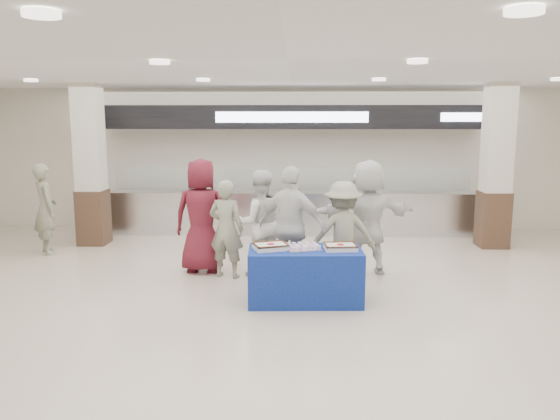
{
  "coord_description": "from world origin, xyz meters",
  "views": [
    {
      "loc": [
        0.11,
        -6.54,
        2.52
      ],
      "look_at": [
        -0.14,
        1.6,
        1.15
      ],
      "focal_mm": 35.0,
      "sensor_mm": 36.0,
      "label": 1
    }
  ],
  "objects_px": {
    "display_table": "(305,276)",
    "civilian_maroon": "(202,216)",
    "civilian_white": "(367,217)",
    "sheet_cake_right": "(340,246)",
    "chef_tall": "(260,223)",
    "soldier_bg": "(45,209)",
    "sheet_cake_left": "(271,246)",
    "soldier_a": "(226,229)",
    "cupcake_tray": "(303,247)",
    "chef_short": "(292,227)",
    "soldier_b": "(343,234)"
  },
  "relations": [
    {
      "from": "display_table",
      "to": "civilian_maroon",
      "type": "distance_m",
      "value": 2.3
    },
    {
      "from": "civilian_white",
      "to": "display_table",
      "type": "bearing_deg",
      "value": 40.51
    },
    {
      "from": "display_table",
      "to": "civilian_white",
      "type": "height_order",
      "value": "civilian_white"
    },
    {
      "from": "display_table",
      "to": "sheet_cake_right",
      "type": "xyz_separation_m",
      "value": [
        0.48,
        -0.01,
        0.42
      ]
    },
    {
      "from": "chef_tall",
      "to": "soldier_bg",
      "type": "height_order",
      "value": "chef_tall"
    },
    {
      "from": "sheet_cake_left",
      "to": "soldier_a",
      "type": "relative_size",
      "value": 0.34
    },
    {
      "from": "display_table",
      "to": "civilian_maroon",
      "type": "xyz_separation_m",
      "value": [
        -1.68,
        1.47,
        0.57
      ]
    },
    {
      "from": "cupcake_tray",
      "to": "chef_short",
      "type": "distance_m",
      "value": 0.8
    },
    {
      "from": "cupcake_tray",
      "to": "soldier_a",
      "type": "height_order",
      "value": "soldier_a"
    },
    {
      "from": "sheet_cake_right",
      "to": "civilian_maroon",
      "type": "bearing_deg",
      "value": 145.49
    },
    {
      "from": "sheet_cake_right",
      "to": "cupcake_tray",
      "type": "xyz_separation_m",
      "value": [
        -0.51,
        -0.0,
        -0.01
      ]
    },
    {
      "from": "soldier_bg",
      "to": "chef_short",
      "type": "bearing_deg",
      "value": -150.36
    },
    {
      "from": "display_table",
      "to": "chef_short",
      "type": "bearing_deg",
      "value": 101.83
    },
    {
      "from": "soldier_a",
      "to": "civilian_white",
      "type": "relative_size",
      "value": 0.84
    },
    {
      "from": "chef_short",
      "to": "cupcake_tray",
      "type": "bearing_deg",
      "value": 124.92
    },
    {
      "from": "chef_tall",
      "to": "sheet_cake_left",
      "type": "bearing_deg",
      "value": 85.74
    },
    {
      "from": "sheet_cake_right",
      "to": "soldier_b",
      "type": "bearing_deg",
      "value": 83.04
    },
    {
      "from": "sheet_cake_left",
      "to": "cupcake_tray",
      "type": "height_order",
      "value": "sheet_cake_left"
    },
    {
      "from": "civilian_maroon",
      "to": "civilian_white",
      "type": "distance_m",
      "value": 2.7
    },
    {
      "from": "cupcake_tray",
      "to": "civilian_maroon",
      "type": "xyz_separation_m",
      "value": [
        -1.65,
        1.49,
        0.16
      ]
    },
    {
      "from": "sheet_cake_right",
      "to": "chef_tall",
      "type": "bearing_deg",
      "value": 132.18
    },
    {
      "from": "sheet_cake_left",
      "to": "cupcake_tray",
      "type": "xyz_separation_m",
      "value": [
        0.44,
        0.0,
        -0.01
      ]
    },
    {
      "from": "display_table",
      "to": "civilian_maroon",
      "type": "bearing_deg",
      "value": 136.31
    },
    {
      "from": "cupcake_tray",
      "to": "civilian_white",
      "type": "relative_size",
      "value": 0.28
    },
    {
      "from": "soldier_b",
      "to": "cupcake_tray",
      "type": "bearing_deg",
      "value": 47.34
    },
    {
      "from": "cupcake_tray",
      "to": "civilian_white",
      "type": "distance_m",
      "value": 1.82
    },
    {
      "from": "civilian_maroon",
      "to": "soldier_b",
      "type": "relative_size",
      "value": 1.18
    },
    {
      "from": "display_table",
      "to": "soldier_b",
      "type": "relative_size",
      "value": 0.97
    },
    {
      "from": "sheet_cake_right",
      "to": "soldier_a",
      "type": "height_order",
      "value": "soldier_a"
    },
    {
      "from": "soldier_a",
      "to": "sheet_cake_right",
      "type": "bearing_deg",
      "value": 159.73
    },
    {
      "from": "display_table",
      "to": "chef_short",
      "type": "height_order",
      "value": "chef_short"
    },
    {
      "from": "cupcake_tray",
      "to": "soldier_a",
      "type": "bearing_deg",
      "value": 135.46
    },
    {
      "from": "display_table",
      "to": "soldier_bg",
      "type": "xyz_separation_m",
      "value": [
        -4.83,
        2.64,
        0.48
      ]
    },
    {
      "from": "sheet_cake_right",
      "to": "civilian_white",
      "type": "bearing_deg",
      "value": 69.76
    },
    {
      "from": "cupcake_tray",
      "to": "soldier_bg",
      "type": "relative_size",
      "value": 0.31
    },
    {
      "from": "sheet_cake_left",
      "to": "soldier_a",
      "type": "xyz_separation_m",
      "value": [
        -0.76,
        1.19,
        -0.01
      ]
    },
    {
      "from": "sheet_cake_right",
      "to": "soldier_bg",
      "type": "xyz_separation_m",
      "value": [
        -5.31,
        2.65,
        0.06
      ]
    },
    {
      "from": "sheet_cake_left",
      "to": "sheet_cake_right",
      "type": "xyz_separation_m",
      "value": [
        0.95,
        0.01,
        -0.0
      ]
    },
    {
      "from": "sheet_cake_right",
      "to": "civilian_white",
      "type": "height_order",
      "value": "civilian_white"
    },
    {
      "from": "cupcake_tray",
      "to": "soldier_bg",
      "type": "height_order",
      "value": "soldier_bg"
    },
    {
      "from": "display_table",
      "to": "civilian_white",
      "type": "bearing_deg",
      "value": 52.54
    },
    {
      "from": "soldier_b",
      "to": "soldier_bg",
      "type": "relative_size",
      "value": 0.94
    },
    {
      "from": "chef_tall",
      "to": "soldier_b",
      "type": "distance_m",
      "value": 1.38
    },
    {
      "from": "soldier_b",
      "to": "soldier_bg",
      "type": "distance_m",
      "value": 5.71
    },
    {
      "from": "sheet_cake_left",
      "to": "civilian_white",
      "type": "bearing_deg",
      "value": 44.6
    },
    {
      "from": "sheet_cake_left",
      "to": "soldier_b",
      "type": "distance_m",
      "value": 1.34
    },
    {
      "from": "chef_tall",
      "to": "soldier_b",
      "type": "xyz_separation_m",
      "value": [
        1.29,
        -0.49,
        -0.06
      ]
    },
    {
      "from": "soldier_a",
      "to": "soldier_b",
      "type": "xyz_separation_m",
      "value": [
        1.82,
        -0.36,
        0.01
      ]
    },
    {
      "from": "soldier_b",
      "to": "chef_short",
      "type": "bearing_deg",
      "value": -2.58
    },
    {
      "from": "display_table",
      "to": "civilian_maroon",
      "type": "height_order",
      "value": "civilian_maroon"
    }
  ]
}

